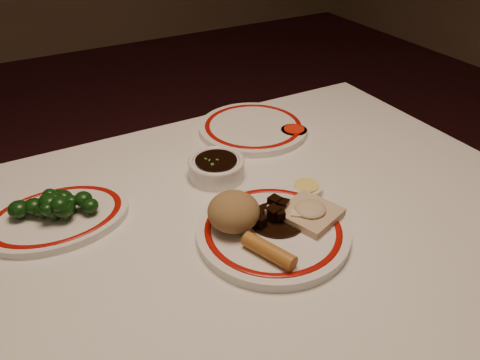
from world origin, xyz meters
name	(u,v)px	position (x,y,z in m)	size (l,w,h in m)	color
dining_table	(248,261)	(0.00, 0.00, 0.66)	(1.20, 0.90, 0.75)	white
main_plate	(273,232)	(0.02, -0.05, 0.76)	(0.29, 0.29, 0.02)	white
rice_mound	(234,212)	(-0.04, -0.01, 0.80)	(0.09, 0.09, 0.07)	#967247
spring_roll	(269,251)	(-0.02, -0.11, 0.78)	(0.03, 0.03, 0.10)	#B3742C
fried_wonton	(310,212)	(0.10, -0.05, 0.78)	(0.12, 0.12, 0.03)	#C7B18C
stirfry_heap	(276,215)	(0.04, -0.03, 0.78)	(0.10, 0.10, 0.03)	black
broccoli_plate	(57,217)	(-0.31, 0.18, 0.76)	(0.28, 0.24, 0.02)	white
broccoli_pile	(54,204)	(-0.30, 0.18, 0.79)	(0.15, 0.08, 0.05)	#23471C
soy_bowl	(216,169)	(0.02, 0.17, 0.77)	(0.12, 0.12, 0.04)	white
sweet_sour_dish	(294,132)	(0.27, 0.24, 0.76)	(0.06, 0.06, 0.02)	white
mustard_dish	(306,189)	(0.15, 0.03, 0.76)	(0.06, 0.06, 0.02)	white
far_plate	(253,128)	(0.19, 0.31, 0.76)	(0.35, 0.35, 0.02)	white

